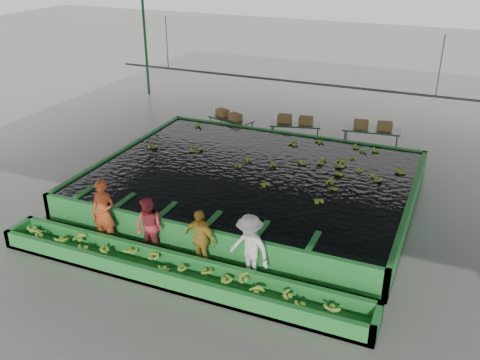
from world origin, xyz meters
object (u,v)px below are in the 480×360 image
at_px(worker_b, 149,227).
at_px(packing_table_left, 231,128).
at_px(worker_a, 104,213).
at_px(box_stack_left, 229,118).
at_px(sorting_trough, 174,272).
at_px(worker_c, 200,239).
at_px(box_stack_right, 372,129).
at_px(worker_d, 250,248).
at_px(packing_table_right, 370,141).
at_px(box_stack_mid, 295,123).
at_px(flotation_tank, 252,183).
at_px(packing_table_mid, 295,134).

relative_size(worker_b, packing_table_left, 0.87).
height_order(worker_a, box_stack_left, worker_a).
bearing_deg(worker_b, sorting_trough, -26.35).
relative_size(worker_c, box_stack_right, 1.14).
relative_size(worker_d, packing_table_right, 0.82).
relative_size(sorting_trough, worker_b, 6.09).
height_order(worker_c, box_stack_mid, worker_c).
xyz_separation_m(worker_a, box_stack_right, (5.44, 9.63, 0.03)).
bearing_deg(packing_table_right, sorting_trough, -105.02).
bearing_deg(packing_table_left, packing_table_right, 6.42).
relative_size(packing_table_left, box_stack_left, 1.44).
bearing_deg(flotation_tank, box_stack_right, 62.02).
distance_m(sorting_trough, box_stack_right, 10.83).
distance_m(packing_table_left, box_stack_mid, 2.73).
height_order(flotation_tank, box_stack_mid, box_stack_mid).
height_order(sorting_trough, worker_d, worker_d).
bearing_deg(worker_d, sorting_trough, -137.43).
bearing_deg(flotation_tank, worker_a, -121.28).
distance_m(worker_b, packing_table_right, 10.44).
relative_size(worker_c, worker_d, 0.92).
xyz_separation_m(worker_a, packing_table_left, (-0.24, 9.00, -0.52)).
bearing_deg(packing_table_left, worker_a, -88.45).
distance_m(packing_table_left, box_stack_right, 5.75).
height_order(worker_a, box_stack_right, worker_a).
bearing_deg(box_stack_mid, sorting_trough, -88.95).
height_order(worker_d, packing_table_mid, worker_d).
bearing_deg(worker_d, worker_b, -163.01).
height_order(worker_a, worker_c, worker_a).
xyz_separation_m(worker_b, packing_table_mid, (1.01, 9.29, -0.37)).
height_order(sorting_trough, packing_table_mid, packing_table_mid).
relative_size(worker_b, packing_table_right, 0.76).
bearing_deg(packing_table_mid, packing_table_left, -173.87).
relative_size(worker_a, packing_table_left, 1.01).
relative_size(flotation_tank, worker_b, 6.09).
height_order(worker_b, packing_table_mid, worker_b).
xyz_separation_m(packing_table_mid, box_stack_right, (3.00, 0.34, 0.53)).
height_order(worker_a, packing_table_right, worker_a).
distance_m(sorting_trough, worker_a, 2.82).
relative_size(worker_b, packing_table_mid, 0.82).
bearing_deg(box_stack_right, sorting_trough, -105.19).
distance_m(flotation_tank, sorting_trough, 5.10).
bearing_deg(box_stack_right, flotation_tank, -117.98).
bearing_deg(packing_table_left, box_stack_mid, 6.96).
height_order(sorting_trough, box_stack_right, box_stack_right).
xyz_separation_m(worker_c, box_stack_right, (2.52, 9.63, 0.16)).
xyz_separation_m(packing_table_mid, packing_table_right, (2.97, 0.35, 0.04)).
bearing_deg(box_stack_left, packing_table_mid, 5.56).
xyz_separation_m(worker_d, box_stack_left, (-4.64, 9.02, -0.03)).
bearing_deg(packing_table_left, flotation_tank, -58.74).
bearing_deg(packing_table_right, worker_a, -119.32).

